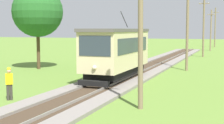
# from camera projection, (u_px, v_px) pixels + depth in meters

# --- Properties ---
(red_tram) EXTENTS (2.60, 8.54, 4.79)m
(red_tram) POSITION_uv_depth(u_px,v_px,m) (117.00, 51.00, 23.54)
(red_tram) COLOR beige
(red_tram) RESTS_ON rail_right
(utility_pole_near_tram) EXTENTS (1.40, 0.44, 7.59)m
(utility_pole_near_tram) POSITION_uv_depth(u_px,v_px,m) (141.00, 27.00, 15.02)
(utility_pole_near_tram) COLOR #7A664C
(utility_pole_near_tram) RESTS_ON ground
(utility_pole_mid) EXTENTS (1.40, 0.34, 7.92)m
(utility_pole_mid) POSITION_uv_depth(u_px,v_px,m) (187.00, 26.00, 29.45)
(utility_pole_mid) COLOR #7A664C
(utility_pole_mid) RESTS_ON ground
(utility_pole_far) EXTENTS (1.40, 0.52, 8.24)m
(utility_pole_far) POSITION_uv_depth(u_px,v_px,m) (204.00, 26.00, 44.13)
(utility_pole_far) COLOR #7A664C
(utility_pole_far) RESTS_ON ground
(utility_pole_distant) EXTENTS (1.40, 0.61, 7.21)m
(utility_pole_distant) POSITION_uv_depth(u_px,v_px,m) (211.00, 30.00, 57.19)
(utility_pole_distant) COLOR #7A664C
(utility_pole_distant) RESTS_ON ground
(utility_pole_horizon) EXTENTS (1.40, 0.64, 8.31)m
(utility_pole_horizon) POSITION_uv_depth(u_px,v_px,m) (215.00, 27.00, 68.40)
(utility_pole_horizon) COLOR #7A664C
(utility_pole_horizon) RESTS_ON ground
(track_worker) EXTENTS (0.45, 0.43, 1.78)m
(track_worker) POSITION_uv_depth(u_px,v_px,m) (9.00, 82.00, 17.30)
(track_worker) COLOR #38332D
(track_worker) RESTS_ON ground
(tree_right_near) EXTENTS (4.78, 4.78, 7.82)m
(tree_right_near) POSITION_uv_depth(u_px,v_px,m) (38.00, 12.00, 30.60)
(tree_right_near) COLOR #4C3823
(tree_right_near) RESTS_ON ground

